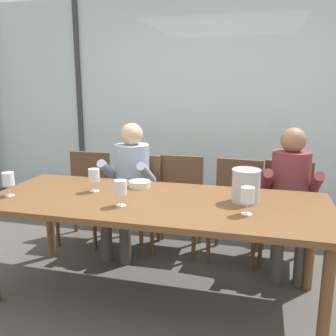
# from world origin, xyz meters

# --- Properties ---
(ground) EXTENTS (14.00, 14.00, 0.00)m
(ground) POSITION_xyz_m (0.00, 1.00, 0.00)
(ground) COLOR #4C4742
(window_glass_panel) EXTENTS (7.59, 0.03, 2.60)m
(window_glass_panel) POSITION_xyz_m (0.00, 2.23, 1.30)
(window_glass_panel) COLOR silver
(window_glass_panel) RESTS_ON ground
(window_mullion_left) EXTENTS (0.06, 0.06, 2.60)m
(window_mullion_left) POSITION_xyz_m (-1.71, 2.21, 1.30)
(window_mullion_left) COLOR #38383D
(window_mullion_left) RESTS_ON ground
(hillside_vineyard) EXTENTS (13.59, 2.40, 1.76)m
(hillside_vineyard) POSITION_xyz_m (0.00, 5.33, 0.88)
(hillside_vineyard) COLOR #568942
(hillside_vineyard) RESTS_ON ground
(dining_table) EXTENTS (2.39, 0.94, 0.74)m
(dining_table) POSITION_xyz_m (0.00, 0.00, 0.67)
(dining_table) COLOR brown
(dining_table) RESTS_ON ground
(chair_near_curtain) EXTENTS (0.46, 0.46, 0.86)m
(chair_near_curtain) POSITION_xyz_m (-0.97, 0.87, 0.50)
(chair_near_curtain) COLOR brown
(chair_near_curtain) RESTS_ON ground
(chair_left_of_center) EXTENTS (0.50, 0.50, 0.86)m
(chair_left_of_center) POSITION_xyz_m (-0.45, 0.87, 0.50)
(chair_left_of_center) COLOR brown
(chair_left_of_center) RESTS_ON ground
(chair_center) EXTENTS (0.45, 0.45, 0.86)m
(chair_center) POSITION_xyz_m (-0.03, 0.90, 0.50)
(chair_center) COLOR brown
(chair_center) RESTS_ON ground
(chair_right_of_center) EXTENTS (0.47, 0.47, 0.86)m
(chair_right_of_center) POSITION_xyz_m (0.51, 0.87, 0.50)
(chair_right_of_center) COLOR brown
(chair_right_of_center) RESTS_ON ground
(chair_near_window_right) EXTENTS (0.46, 0.46, 0.86)m
(chair_near_window_right) POSITION_xyz_m (0.94, 0.90, 0.50)
(chair_near_window_right) COLOR brown
(chair_near_window_right) RESTS_ON ground
(person_pale_blue_shirt) EXTENTS (0.48, 0.62, 1.18)m
(person_pale_blue_shirt) POSITION_xyz_m (-0.47, 0.75, 0.67)
(person_pale_blue_shirt) COLOR #9EB2D1
(person_pale_blue_shirt) RESTS_ON ground
(person_maroon_top) EXTENTS (0.46, 0.61, 1.18)m
(person_maroon_top) POSITION_xyz_m (0.95, 0.75, 0.67)
(person_maroon_top) COLOR brown
(person_maroon_top) RESTS_ON ground
(ice_bucket_primary) EXTENTS (0.20, 0.20, 0.23)m
(ice_bucket_primary) POSITION_xyz_m (0.61, 0.11, 0.86)
(ice_bucket_primary) COLOR #B7B7BC
(ice_bucket_primary) RESTS_ON dining_table
(tasting_bowl) EXTENTS (0.17, 0.17, 0.05)m
(tasting_bowl) POSITION_xyz_m (-0.21, 0.28, 0.77)
(tasting_bowl) COLOR silver
(tasting_bowl) RESTS_ON dining_table
(wine_glass_by_left_taster) EXTENTS (0.08, 0.08, 0.17)m
(wine_glass_by_left_taster) POSITION_xyz_m (0.63, -0.14, 0.86)
(wine_glass_by_left_taster) COLOR silver
(wine_glass_by_left_taster) RESTS_ON dining_table
(wine_glass_near_bucket) EXTENTS (0.08, 0.08, 0.17)m
(wine_glass_near_bucket) POSITION_xyz_m (-1.05, -0.18, 0.86)
(wine_glass_near_bucket) COLOR silver
(wine_glass_near_bucket) RESTS_ON dining_table
(wine_glass_center_pour) EXTENTS (0.08, 0.08, 0.17)m
(wine_glass_center_pour) POSITION_xyz_m (-0.18, -0.18, 0.86)
(wine_glass_center_pour) COLOR silver
(wine_glass_center_pour) RESTS_ON dining_table
(wine_glass_by_right_taster) EXTENTS (0.08, 0.08, 0.17)m
(wine_glass_by_right_taster) POSITION_xyz_m (-0.50, 0.08, 0.86)
(wine_glass_by_right_taster) COLOR silver
(wine_glass_by_right_taster) RESTS_ON dining_table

